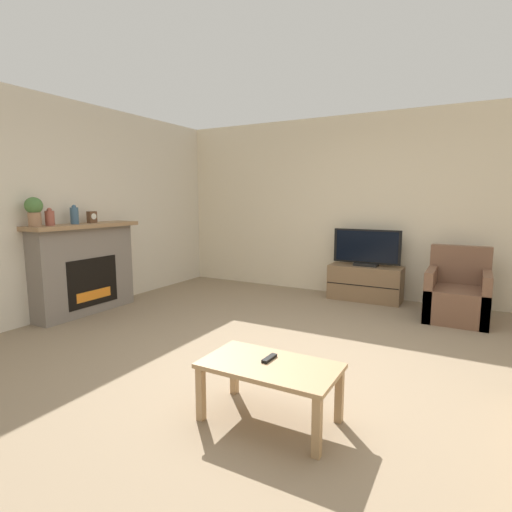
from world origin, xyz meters
name	(u,v)px	position (x,y,z in m)	size (l,w,h in m)	color
ground_plane	(285,366)	(0.00, 0.00, 0.00)	(24.00, 24.00, 0.00)	#89755B
wall_back	(370,207)	(0.00, 2.98, 1.35)	(12.00, 0.06, 2.70)	beige
wall_left	(49,209)	(-3.16, 0.00, 1.35)	(0.06, 12.00, 2.70)	beige
fireplace	(84,268)	(-2.98, 0.30, 0.59)	(0.42, 1.46, 1.16)	slate
mantel_vase_left	(50,217)	(-2.96, -0.14, 1.25)	(0.10, 0.10, 0.21)	#994C3D
mantel_vase_centre_left	(74,215)	(-2.96, 0.19, 1.27)	(0.10, 0.10, 0.24)	#385670
mantel_clock	(92,217)	(-2.96, 0.44, 1.23)	(0.08, 0.11, 0.15)	brown
potted_plant	(34,210)	(-2.96, -0.32, 1.35)	(0.19, 0.19, 0.33)	#936B4C
tv_stand	(365,283)	(0.04, 2.70, 0.25)	(1.03, 0.43, 0.51)	brown
tv	(366,249)	(0.04, 2.69, 0.75)	(0.96, 0.18, 0.53)	black
armchair	(457,296)	(1.26, 2.30, 0.29)	(0.70, 0.76, 0.88)	brown
coffee_table	(270,372)	(0.27, -0.84, 0.34)	(0.90, 0.50, 0.40)	#A37F56
remote	(269,358)	(0.24, -0.78, 0.41)	(0.05, 0.15, 0.02)	black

